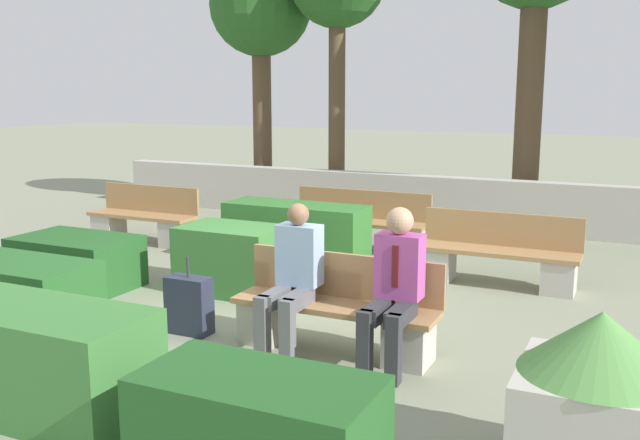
{
  "coord_description": "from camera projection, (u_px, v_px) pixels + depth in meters",
  "views": [
    {
      "loc": [
        3.46,
        -6.23,
        2.3
      ],
      "look_at": [
        0.31,
        0.5,
        0.9
      ],
      "focal_mm": 40.0,
      "sensor_mm": 36.0,
      "label": 1
    }
  ],
  "objects": [
    {
      "name": "person_seated_woman",
      "position": [
        293.0,
        272.0,
        6.19
      ],
      "size": [
        0.38,
        0.63,
        1.3
      ],
      "color": "slate",
      "rests_on": "ground_plane"
    },
    {
      "name": "perimeter_wall",
      "position": [
        421.0,
        200.0,
        11.94
      ],
      "size": [
        11.85,
        0.3,
        0.83
      ],
      "color": "#B7B2A8",
      "rests_on": "ground_plane"
    },
    {
      "name": "hedge_block_mid_right",
      "position": [
        76.0,
        262.0,
        8.24
      ],
      "size": [
        1.36,
        0.88,
        0.59
      ],
      "color": "#235623",
      "rests_on": "ground_plane"
    },
    {
      "name": "bench_left_side",
      "position": [
        497.0,
        259.0,
        8.3
      ],
      "size": [
        1.86,
        0.49,
        0.83
      ],
      "rotation": [
        0.0,
        0.0,
        0.12
      ],
      "color": "#A37A4C",
      "rests_on": "ground_plane"
    },
    {
      "name": "tree_leftmost",
      "position": [
        261.0,
        11.0,
        13.37
      ],
      "size": [
        1.92,
        1.92,
        4.77
      ],
      "color": "brown",
      "rests_on": "ground_plane"
    },
    {
      "name": "ground_plane",
      "position": [
        272.0,
        311.0,
        7.41
      ],
      "size": [
        60.0,
        60.0,
        0.0
      ],
      "primitive_type": "plane",
      "color": "gray"
    },
    {
      "name": "hedge_block_near_right",
      "position": [
        258.0,
        432.0,
        4.11
      ],
      "size": [
        1.4,
        0.73,
        0.67
      ],
      "color": "#235623",
      "rests_on": "ground_plane"
    },
    {
      "name": "person_seated_man",
      "position": [
        395.0,
        281.0,
        5.81
      ],
      "size": [
        0.38,
        0.63,
        1.33
      ],
      "color": "#333338",
      "rests_on": "ground_plane"
    },
    {
      "name": "hedge_block_far_left",
      "position": [
        12.0,
        354.0,
        5.16
      ],
      "size": [
        2.2,
        0.77,
        0.77
      ],
      "color": "#3D7A38",
      "rests_on": "ground_plane"
    },
    {
      "name": "bench_right_side",
      "position": [
        358.0,
        227.0,
        10.13
      ],
      "size": [
        2.03,
        0.49,
        0.83
      ],
      "rotation": [
        0.0,
        0.0,
        0.07
      ],
      "color": "#A37A4C",
      "rests_on": "ground_plane"
    },
    {
      "name": "bench_back",
      "position": [
        143.0,
        222.0,
        10.61
      ],
      "size": [
        1.71,
        0.49,
        0.83
      ],
      "rotation": [
        0.0,
        0.0,
        0.03
      ],
      "color": "#A37A4C",
      "rests_on": "ground_plane"
    },
    {
      "name": "suitcase",
      "position": [
        189.0,
        305.0,
        6.69
      ],
      "size": [
        0.43,
        0.21,
        0.74
      ],
      "color": "#282D42",
      "rests_on": "ground_plane"
    },
    {
      "name": "hedge_block_far_right",
      "position": [
        296.0,
        234.0,
        9.26
      ],
      "size": [
        1.87,
        0.65,
        0.8
      ],
      "color": "#33702D",
      "rests_on": "ground_plane"
    },
    {
      "name": "hedge_block_mid_left",
      "position": [
        232.0,
        259.0,
        8.06
      ],
      "size": [
        1.14,
        0.76,
        0.75
      ],
      "color": "#3D7A38",
      "rests_on": "ground_plane"
    },
    {
      "name": "bench_front",
      "position": [
        336.0,
        315.0,
        6.25
      ],
      "size": [
        1.84,
        0.48,
        0.83
      ],
      "color": "#A37A4C",
      "rests_on": "ground_plane"
    },
    {
      "name": "planter_corner_left",
      "position": [
        597.0,
        399.0,
        4.06
      ],
      "size": [
        0.91,
        0.91,
        1.06
      ],
      "color": "#B7B2A8",
      "rests_on": "ground_plane"
    }
  ]
}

